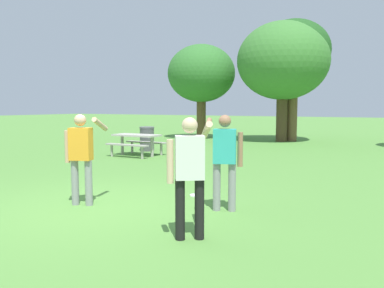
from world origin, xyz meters
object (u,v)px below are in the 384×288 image
object	(u,v)px
trash_can_beside_table	(147,139)
person_bystander	(190,168)
person_thrower	(81,152)
picnic_table_near	(137,140)
tree_tall_left	(201,74)
person_catcher	(225,155)
tree_far_right	(294,52)
tree_broad_center	(283,61)
frisbee	(196,195)

from	to	relation	value
trash_can_beside_table	person_bystander	bearing A→B (deg)	-51.84
person_thrower	trash_can_beside_table	bearing A→B (deg)	117.27
picnic_table_near	trash_can_beside_table	xyz separation A→B (m)	(-0.59, 1.47, -0.08)
tree_tall_left	person_catcher	bearing A→B (deg)	-61.27
trash_can_beside_table	tree_tall_left	distance (m)	7.11
person_thrower	picnic_table_near	world-z (taller)	person_thrower
person_thrower	person_catcher	distance (m)	2.57
tree_far_right	tree_tall_left	bearing A→B (deg)	-172.42
picnic_table_near	tree_tall_left	bearing A→B (deg)	100.44
person_catcher	tree_broad_center	size ratio (longest dim) A/B	0.28
person_bystander	trash_can_beside_table	size ratio (longest dim) A/B	1.71
frisbee	tree_broad_center	distance (m)	13.30
trash_can_beside_table	tree_broad_center	distance (m)	8.23
person_thrower	person_bystander	bearing A→B (deg)	-14.65
picnic_table_near	person_bystander	bearing A→B (deg)	-49.01
person_bystander	picnic_table_near	distance (m)	9.05
person_thrower	person_catcher	xyz separation A→B (m)	(2.42, 0.84, 0.00)
tree_far_right	tree_broad_center	bearing A→B (deg)	-130.32
person_thrower	tree_tall_left	bearing A→B (deg)	108.88
picnic_table_near	trash_can_beside_table	distance (m)	1.58
person_bystander	tree_far_right	distance (m)	15.92
person_catcher	person_bystander	size ratio (longest dim) A/B	1.00
person_thrower	tree_tall_left	xyz separation A→B (m)	(-4.79, 14.00, 2.54)
person_thrower	frisbee	distance (m)	2.38
trash_can_beside_table	tree_far_right	xyz separation A→B (m)	(3.96, 7.02, 3.97)
frisbee	tree_far_right	bearing A→B (deg)	96.33
picnic_table_near	trash_can_beside_table	world-z (taller)	trash_can_beside_table
picnic_table_near	tree_far_right	world-z (taller)	tree_far_right
trash_can_beside_table	tree_tall_left	bearing A→B (deg)	97.68
person_bystander	trash_can_beside_table	world-z (taller)	person_bystander
frisbee	picnic_table_near	xyz separation A→B (m)	(-4.82, 4.55, 0.55)
frisbee	tree_tall_left	world-z (taller)	tree_tall_left
person_catcher	tree_far_right	size ratio (longest dim) A/B	0.27
person_bystander	tree_far_right	bearing A→B (deg)	99.48
person_thrower	trash_can_beside_table	world-z (taller)	person_thrower
person_bystander	picnic_table_near	size ratio (longest dim) A/B	0.96
trash_can_beside_table	tree_far_right	distance (m)	8.99
frisbee	tree_tall_left	distance (m)	14.32
person_bystander	tree_broad_center	bearing A→B (deg)	101.27
picnic_table_near	tree_far_right	bearing A→B (deg)	68.33
frisbee	tree_tall_left	xyz separation A→B (m)	(-6.26, 12.39, 3.49)
person_catcher	tree_tall_left	world-z (taller)	tree_tall_left
person_catcher	trash_can_beside_table	size ratio (longest dim) A/B	1.71
tree_tall_left	tree_far_right	size ratio (longest dim) A/B	0.84
tree_broad_center	tree_far_right	xyz separation A→B (m)	(0.40, 0.47, 0.49)
person_catcher	tree_far_right	xyz separation A→B (m)	(-2.39, 13.80, 3.49)
frisbee	tree_broad_center	bearing A→B (deg)	98.35
person_thrower	tree_far_right	distance (m)	15.05
person_bystander	trash_can_beside_table	bearing A→B (deg)	128.16
person_thrower	tree_broad_center	distance (m)	14.49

